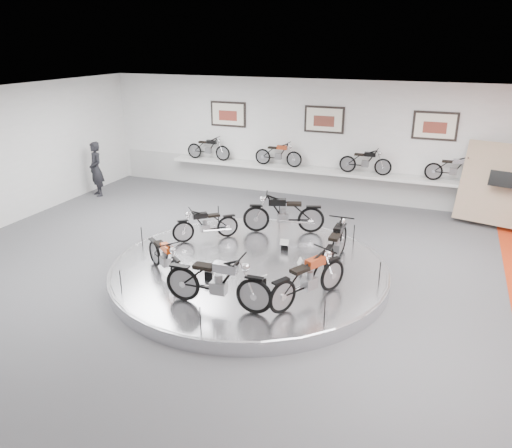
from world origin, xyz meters
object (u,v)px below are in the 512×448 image
at_px(bike_a, 336,243).
at_px(bike_b, 284,213).
at_px(bike_d, 165,256).
at_px(bike_f, 309,278).
at_px(bike_e, 217,281).
at_px(display_platform, 249,270).
at_px(bike_c, 206,224).
at_px(shelf, 320,171).
at_px(visitor, 96,169).

xyz_separation_m(bike_a, bike_b, (-1.77, 1.48, 0.03)).
height_order(bike_d, bike_f, bike_f).
xyz_separation_m(bike_d, bike_e, (1.68, -0.84, 0.11)).
distance_m(display_platform, bike_d, 2.01).
distance_m(bike_b, bike_e, 4.28).
bearing_deg(display_platform, bike_b, 87.98).
relative_size(bike_c, bike_d, 0.97).
relative_size(shelf, bike_c, 7.41).
bearing_deg(bike_b, bike_c, 18.08).
bearing_deg(visitor, bike_e, -6.28).
bearing_deg(bike_b, visitor, -31.48).
relative_size(shelf, bike_a, 6.32).
xyz_separation_m(shelf, bike_f, (1.74, -7.56, -0.18)).
xyz_separation_m(bike_b, bike_e, (0.08, -4.28, 0.01)).
height_order(bike_b, visitor, visitor).
bearing_deg(bike_d, bike_c, 128.66).
bearing_deg(shelf, bike_a, -71.76).
xyz_separation_m(bike_c, visitor, (-5.78, 3.01, 0.22)).
bearing_deg(bike_e, bike_a, 57.40).
xyz_separation_m(bike_b, visitor, (-7.48, 1.76, 0.11)).
bearing_deg(bike_d, display_platform, 73.61).
xyz_separation_m(shelf, bike_b, (0.08, -4.13, -0.16)).
distance_m(bike_d, bike_f, 3.26).
relative_size(display_platform, visitor, 3.36).
height_order(bike_a, bike_e, bike_e).
bearing_deg(bike_a, bike_d, 120.48).
xyz_separation_m(bike_b, bike_d, (-1.60, -3.44, -0.10)).
bearing_deg(bike_b, bike_a, 121.88).
bearing_deg(bike_d, bike_e, 9.23).
xyz_separation_m(bike_c, bike_e, (1.79, -3.03, 0.12)).
bearing_deg(visitor, bike_f, 2.75).
height_order(shelf, bike_a, bike_a).
relative_size(bike_b, bike_c, 1.25).
distance_m(bike_b, bike_f, 3.81).
height_order(bike_a, bike_f, bike_f).
bearing_deg(bike_e, shelf, 89.51).
bearing_deg(bike_f, bike_c, 85.60).
xyz_separation_m(display_platform, shelf, (0.00, 6.40, 0.85)).
height_order(display_platform, bike_f, bike_f).
height_order(bike_e, visitor, visitor).
bearing_deg(bike_b, bike_e, 72.84).
relative_size(bike_c, bike_e, 0.79).
relative_size(bike_b, visitor, 0.97).
bearing_deg(display_platform, bike_d, -142.20).
xyz_separation_m(display_platform, bike_e, (0.16, -2.02, 0.71)).
xyz_separation_m(bike_d, visitor, (-5.88, 5.20, 0.20)).
distance_m(display_platform, bike_b, 2.37).
bearing_deg(bike_a, display_platform, 113.31).
bearing_deg(bike_c, display_platform, 107.34).
bearing_deg(shelf, bike_b, -88.89).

